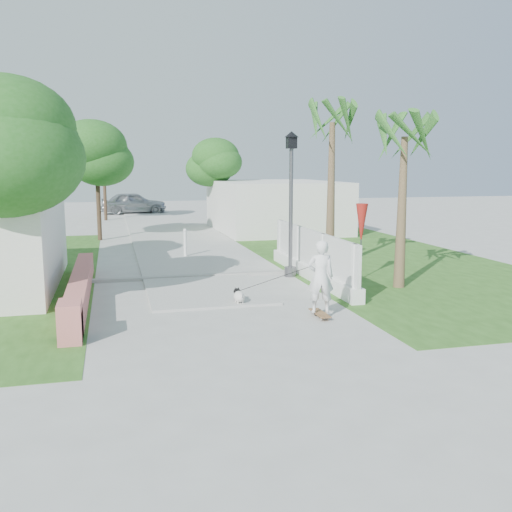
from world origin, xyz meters
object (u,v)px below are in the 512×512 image
object	(u,v)px
skateboarder	(280,279)
patio_umbrella	(362,224)
bollard	(185,242)
parked_car	(134,203)
street_lamp	(291,198)
dog	(239,296)

from	to	relation	value
skateboarder	patio_umbrella	bearing A→B (deg)	-127.48
bollard	parked_car	distance (m)	20.63
patio_umbrella	skateboarder	xyz separation A→B (m)	(-3.45, -3.02, -0.92)
street_lamp	patio_umbrella	xyz separation A→B (m)	(1.90, -1.00, -0.74)
bollard	patio_umbrella	size ratio (longest dim) A/B	0.47
bollard	skateboarder	xyz separation A→B (m)	(1.15, -8.52, 0.18)
street_lamp	skateboarder	world-z (taller)	street_lamp
bollard	skateboarder	distance (m)	8.60
street_lamp	dog	distance (m)	4.51
patio_umbrella	dog	size ratio (longest dim) A/B	3.87
skateboarder	street_lamp	bearing A→B (deg)	-99.74
bollard	patio_umbrella	world-z (taller)	patio_umbrella
street_lamp	skateboarder	distance (m)	4.61
bollard	parked_car	world-z (taller)	parked_car
dog	parked_car	bearing A→B (deg)	90.02
parked_car	street_lamp	bearing A→B (deg)	-172.67
parked_car	bollard	bearing A→B (deg)	-178.24
patio_umbrella	dog	xyz separation A→B (m)	(-4.25, -2.16, -1.47)
patio_umbrella	street_lamp	bearing A→B (deg)	152.24
bollard	skateboarder	size ratio (longest dim) A/B	0.49
patio_umbrella	parked_car	size ratio (longest dim) A/B	0.50
street_lamp	bollard	xyz separation A→B (m)	(-2.70, 4.50, -1.84)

